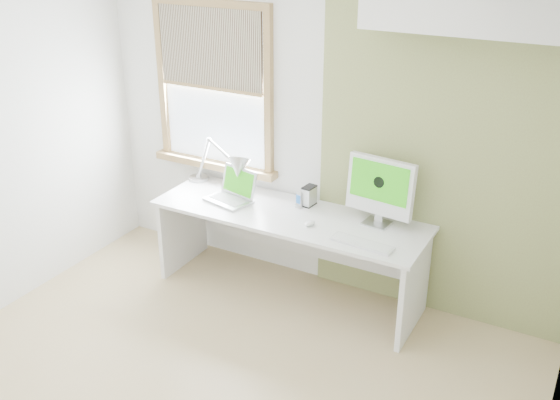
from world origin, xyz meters
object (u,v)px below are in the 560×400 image
Objects in this scene: laptop at (233,192)px; desk at (292,233)px; external_drive at (309,196)px; desk_lamp at (231,168)px; imac at (380,188)px.

desk is at bearing 4.79° from laptop.
desk is 13.45× the size of external_drive.
desk_lamp is 0.71m from external_drive.
external_drive is (0.07, 0.16, 0.28)m from desk.
desk is at bearing -170.12° from imac.
external_drive is at bearing 6.86° from desk_lamp.
laptop is 1.23m from imac.
desk_lamp reaches higher than laptop.
imac is (0.67, 0.12, 0.49)m from desk.
desk is 4.10× the size of imac.
external_drive is (0.60, 0.20, 0.02)m from laptop.
imac is (1.20, 0.16, 0.23)m from laptop.
desk_lamp is at bearing -178.08° from imac.
imac is (0.60, -0.04, 0.21)m from external_drive.
desk_lamp is at bearing -173.14° from external_drive.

